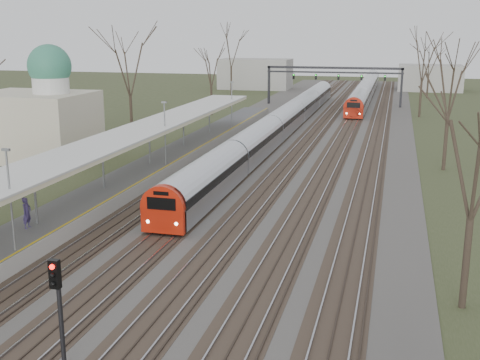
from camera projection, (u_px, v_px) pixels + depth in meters
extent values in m
cube|color=#474442|center=(302.00, 137.00, 66.08)|extent=(24.00, 160.00, 0.10)
cube|color=#4C3828|center=(249.00, 135.00, 67.53)|extent=(2.60, 160.00, 0.06)
cube|color=gray|center=(243.00, 134.00, 67.69)|extent=(0.07, 160.00, 0.12)
cube|color=gray|center=(255.00, 134.00, 67.34)|extent=(0.07, 160.00, 0.12)
cube|color=#4C3828|center=(279.00, 136.00, 66.68)|extent=(2.60, 160.00, 0.06)
cube|color=gray|center=(273.00, 135.00, 66.84)|extent=(0.07, 160.00, 0.12)
cube|color=gray|center=(286.00, 136.00, 66.49)|extent=(0.07, 160.00, 0.12)
cube|color=#4C3828|center=(311.00, 137.00, 65.83)|extent=(2.60, 160.00, 0.06)
cube|color=gray|center=(304.00, 136.00, 65.99)|extent=(0.07, 160.00, 0.12)
cube|color=gray|center=(317.00, 137.00, 65.64)|extent=(0.07, 160.00, 0.12)
cube|color=#4C3828|center=(343.00, 139.00, 64.98)|extent=(2.60, 160.00, 0.06)
cube|color=gray|center=(336.00, 138.00, 65.14)|extent=(0.07, 160.00, 0.12)
cube|color=gray|center=(350.00, 138.00, 64.79)|extent=(0.07, 160.00, 0.12)
cube|color=#4C3828|center=(376.00, 140.00, 64.13)|extent=(2.60, 160.00, 0.06)
cube|color=gray|center=(369.00, 139.00, 64.29)|extent=(0.07, 160.00, 0.12)
cube|color=gray|center=(383.00, 140.00, 63.94)|extent=(0.07, 160.00, 0.12)
cube|color=#9E9B93|center=(166.00, 161.00, 51.73)|extent=(3.50, 69.00, 1.00)
cylinder|color=slate|center=(35.00, 198.00, 32.92)|extent=(0.14, 0.14, 3.00)
cylinder|color=slate|center=(103.00, 167.00, 40.44)|extent=(0.14, 0.14, 3.00)
cylinder|color=slate|center=(150.00, 146.00, 47.96)|extent=(0.14, 0.14, 3.00)
cylinder|color=slate|center=(184.00, 130.00, 55.48)|extent=(0.14, 0.14, 3.00)
cylinder|color=slate|center=(209.00, 118.00, 63.00)|extent=(0.14, 0.14, 3.00)
cube|color=silver|center=(144.00, 128.00, 46.65)|extent=(4.10, 50.00, 0.12)
cube|color=beige|center=(144.00, 130.00, 46.69)|extent=(4.10, 50.00, 0.25)
cube|color=beige|center=(34.00, 126.00, 54.75)|extent=(10.00, 8.00, 6.00)
cylinder|color=silver|center=(50.00, 80.00, 53.25)|extent=(3.20, 3.20, 2.50)
sphere|color=#307860|center=(49.00, 66.00, 52.97)|extent=(3.80, 3.80, 3.80)
cube|color=black|center=(269.00, 85.00, 96.00)|extent=(0.35, 0.35, 6.00)
cube|color=black|center=(401.00, 88.00, 91.02)|extent=(0.35, 0.35, 6.00)
cube|color=black|center=(334.00, 68.00, 92.81)|extent=(21.00, 0.35, 0.35)
cube|color=black|center=(334.00, 72.00, 92.98)|extent=(21.00, 0.25, 0.25)
cube|color=black|center=(294.00, 76.00, 94.48)|extent=(0.32, 0.22, 0.85)
sphere|color=#0CFF19|center=(294.00, 75.00, 94.29)|extent=(0.16, 0.16, 0.16)
cube|color=black|center=(316.00, 77.00, 93.63)|extent=(0.32, 0.22, 0.85)
sphere|color=#0CFF19|center=(316.00, 75.00, 93.44)|extent=(0.16, 0.16, 0.16)
cube|color=black|center=(338.00, 77.00, 92.78)|extent=(0.32, 0.22, 0.85)
sphere|color=#0CFF19|center=(338.00, 76.00, 92.59)|extent=(0.16, 0.16, 0.16)
cube|color=black|center=(362.00, 78.00, 91.93)|extent=(0.32, 0.22, 0.85)
sphere|color=#0CFF19|center=(362.00, 76.00, 91.73)|extent=(0.16, 0.16, 0.16)
cube|color=black|center=(385.00, 78.00, 91.08)|extent=(0.32, 0.22, 0.85)
sphere|color=#0CFF19|center=(385.00, 76.00, 90.88)|extent=(0.16, 0.16, 0.16)
cylinder|color=#2D231C|center=(131.00, 119.00, 63.06)|extent=(0.30, 0.30, 4.95)
cylinder|color=#2D231C|center=(466.00, 263.00, 24.86)|extent=(0.30, 0.30, 4.05)
cylinder|color=#2D231C|center=(445.00, 144.00, 49.93)|extent=(0.30, 0.30, 4.50)
cube|color=#AFB2BA|center=(284.00, 123.00, 68.99)|extent=(2.55, 75.00, 1.60)
cylinder|color=#AFB2BA|center=(284.00, 118.00, 68.83)|extent=(2.60, 74.70, 2.60)
cube|color=black|center=(284.00, 117.00, 68.81)|extent=(2.62, 74.40, 0.55)
cube|color=#B61D0A|center=(164.00, 220.00, 33.85)|extent=(2.55, 0.50, 1.50)
cylinder|color=#B61D0A|center=(163.00, 207.00, 33.73)|extent=(2.60, 0.60, 2.60)
cube|color=black|center=(161.00, 204.00, 33.40)|extent=(1.70, 0.12, 0.70)
sphere|color=white|center=(148.00, 221.00, 33.89)|extent=(0.22, 0.22, 0.22)
sphere|color=white|center=(177.00, 224.00, 33.48)|extent=(0.22, 0.22, 0.22)
cube|color=black|center=(284.00, 131.00, 69.21)|extent=(1.80, 74.00, 0.35)
cube|color=#AFB2BA|center=(366.00, 91.00, 106.66)|extent=(2.55, 60.00, 1.60)
cylinder|color=#AFB2BA|center=(366.00, 87.00, 106.50)|extent=(2.60, 59.70, 2.60)
cube|color=black|center=(366.00, 87.00, 106.48)|extent=(2.62, 59.40, 0.55)
cube|color=#B61D0A|center=(353.00, 113.00, 78.57)|extent=(2.55, 0.50, 1.50)
cylinder|color=#B61D0A|center=(354.00, 107.00, 78.45)|extent=(2.60, 0.60, 2.60)
cube|color=black|center=(354.00, 105.00, 78.12)|extent=(1.70, 0.12, 0.70)
sphere|color=white|center=(347.00, 113.00, 78.61)|extent=(0.22, 0.22, 0.22)
sphere|color=white|center=(360.00, 114.00, 78.20)|extent=(0.22, 0.22, 0.22)
cube|color=black|center=(365.00, 96.00, 106.88)|extent=(1.80, 59.00, 0.35)
imported|color=#3F3364|center=(27.00, 213.00, 32.30)|extent=(0.42, 0.64, 1.74)
cylinder|color=black|center=(61.00, 316.00, 20.29)|extent=(0.16, 0.16, 4.00)
cube|color=black|center=(55.00, 274.00, 19.76)|extent=(0.35, 0.22, 1.00)
sphere|color=#FF0C05|center=(52.00, 267.00, 19.57)|extent=(0.18, 0.18, 0.18)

